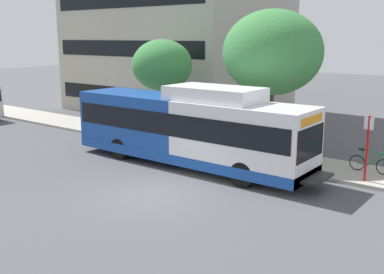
% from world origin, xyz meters
% --- Properties ---
extents(ground_plane, '(120.00, 120.00, 0.00)m').
position_xyz_m(ground_plane, '(0.00, 8.00, 0.00)').
color(ground_plane, '#4C4C51').
extents(sidewalk_curb, '(3.00, 56.00, 0.14)m').
position_xyz_m(sidewalk_curb, '(7.00, 6.00, 0.07)').
color(sidewalk_curb, '#A8A399').
rests_on(sidewalk_curb, ground).
extents(transit_bus, '(2.58, 12.25, 3.65)m').
position_xyz_m(transit_bus, '(3.90, 1.35, 1.70)').
color(transit_bus, white).
rests_on(transit_bus, ground).
extents(bus_stop_sign_pole, '(0.10, 0.36, 2.60)m').
position_xyz_m(bus_stop_sign_pole, '(6.00, -5.81, 1.65)').
color(bus_stop_sign_pole, red).
rests_on(bus_stop_sign_pole, sidewalk_curb).
extents(bicycle_parked, '(0.52, 1.76, 1.02)m').
position_xyz_m(bicycle_parked, '(7.29, -5.63, 0.56)').
color(bicycle_parked, black).
rests_on(bicycle_parked, sidewalk_curb).
extents(street_tree_near_stop, '(4.73, 4.73, 6.84)m').
position_xyz_m(street_tree_near_stop, '(7.90, -0.57, 4.96)').
color(street_tree_near_stop, '#4C3823').
rests_on(street_tree_near_stop, sidewalk_curb).
extents(street_tree_mid_block, '(3.46, 3.46, 5.43)m').
position_xyz_m(street_tree_mid_block, '(8.14, 6.59, 4.08)').
color(street_tree_mid_block, '#4C3823').
rests_on(street_tree_mid_block, sidewalk_curb).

